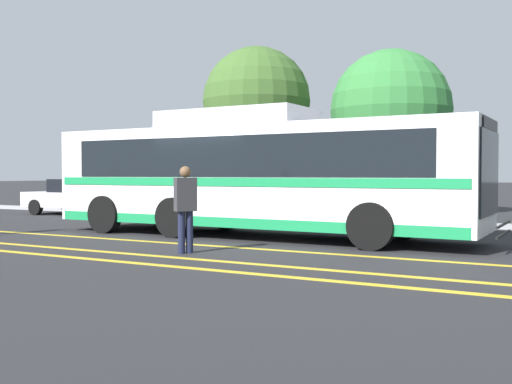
{
  "coord_description": "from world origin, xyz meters",
  "views": [
    {
      "loc": [
        8.19,
        -13.01,
        1.58
      ],
      "look_at": [
        0.96,
        0.23,
        1.13
      ],
      "focal_mm": 42.0,
      "sensor_mm": 36.0,
      "label": 1
    }
  ],
  "objects_px": {
    "parked_car_1": "(197,199)",
    "parked_car_0": "(77,197)",
    "transit_bus": "(255,174)",
    "tree_0": "(257,101)",
    "parked_car_2": "(381,202)",
    "tree_1": "(391,110)",
    "pedestrian_0": "(185,204)"
  },
  "relations": [
    {
      "from": "parked_car_0",
      "to": "parked_car_2",
      "type": "distance_m",
      "value": 12.14
    },
    {
      "from": "transit_bus",
      "to": "tree_0",
      "type": "xyz_separation_m",
      "value": [
        -4.4,
        8.15,
        2.94
      ]
    },
    {
      "from": "transit_bus",
      "to": "parked_car_2",
      "type": "relative_size",
      "value": 2.52
    },
    {
      "from": "tree_1",
      "to": "parked_car_1",
      "type": "bearing_deg",
      "value": -133.21
    },
    {
      "from": "transit_bus",
      "to": "parked_car_1",
      "type": "bearing_deg",
      "value": -129.88
    },
    {
      "from": "tree_0",
      "to": "tree_1",
      "type": "relative_size",
      "value": 1.06
    },
    {
      "from": "transit_bus",
      "to": "tree_1",
      "type": "xyz_separation_m",
      "value": [
        0.79,
        9.34,
        2.43
      ]
    },
    {
      "from": "transit_bus",
      "to": "pedestrian_0",
      "type": "height_order",
      "value": "transit_bus"
    },
    {
      "from": "parked_car_1",
      "to": "parked_car_0",
      "type": "bearing_deg",
      "value": 87.02
    },
    {
      "from": "parked_car_1",
      "to": "pedestrian_0",
      "type": "bearing_deg",
      "value": -149.95
    },
    {
      "from": "parked_car_1",
      "to": "parked_car_2",
      "type": "xyz_separation_m",
      "value": [
        6.51,
        0.0,
        0.04
      ]
    },
    {
      "from": "parked_car_2",
      "to": "pedestrian_0",
      "type": "bearing_deg",
      "value": -16.31
    },
    {
      "from": "transit_bus",
      "to": "parked_car_2",
      "type": "xyz_separation_m",
      "value": [
        2.11,
        3.83,
        -0.84
      ]
    },
    {
      "from": "tree_0",
      "to": "parked_car_1",
      "type": "bearing_deg",
      "value": -89.99
    },
    {
      "from": "parked_car_2",
      "to": "parked_car_0",
      "type": "bearing_deg",
      "value": -92.63
    },
    {
      "from": "parked_car_0",
      "to": "pedestrian_0",
      "type": "xyz_separation_m",
      "value": [
        10.35,
        -7.33,
        0.29
      ]
    },
    {
      "from": "parked_car_0",
      "to": "tree_0",
      "type": "relative_size",
      "value": 0.62
    },
    {
      "from": "transit_bus",
      "to": "tree_0",
      "type": "distance_m",
      "value": 9.72
    },
    {
      "from": "pedestrian_0",
      "to": "tree_0",
      "type": "distance_m",
      "value": 13.05
    },
    {
      "from": "transit_bus",
      "to": "tree_1",
      "type": "distance_m",
      "value": 9.68
    },
    {
      "from": "transit_bus",
      "to": "parked_car_2",
      "type": "distance_m",
      "value": 4.45
    },
    {
      "from": "parked_car_0",
      "to": "tree_1",
      "type": "relative_size",
      "value": 0.66
    },
    {
      "from": "transit_bus",
      "to": "parked_car_2",
      "type": "height_order",
      "value": "transit_bus"
    },
    {
      "from": "transit_bus",
      "to": "parked_car_1",
      "type": "height_order",
      "value": "transit_bus"
    },
    {
      "from": "pedestrian_0",
      "to": "tree_1",
      "type": "bearing_deg",
      "value": 33.79
    },
    {
      "from": "pedestrian_0",
      "to": "parked_car_1",
      "type": "bearing_deg",
      "value": 68.72
    },
    {
      "from": "parked_car_0",
      "to": "parked_car_1",
      "type": "height_order",
      "value": "parked_car_1"
    },
    {
      "from": "transit_bus",
      "to": "tree_0",
      "type": "height_order",
      "value": "tree_0"
    },
    {
      "from": "parked_car_2",
      "to": "pedestrian_0",
      "type": "distance_m",
      "value": 7.53
    },
    {
      "from": "parked_car_1",
      "to": "tree_0",
      "type": "distance_m",
      "value": 5.78
    },
    {
      "from": "parked_car_2",
      "to": "tree_1",
      "type": "bearing_deg",
      "value": -169.07
    },
    {
      "from": "parked_car_1",
      "to": "transit_bus",
      "type": "bearing_deg",
      "value": -133.79
    }
  ]
}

